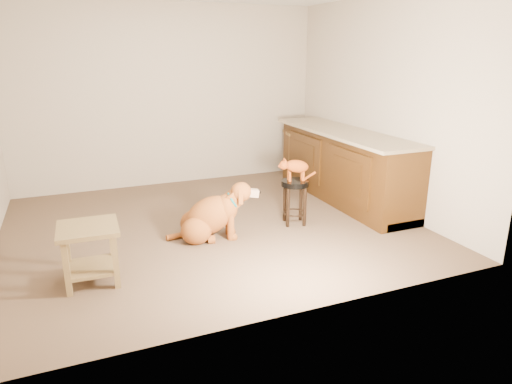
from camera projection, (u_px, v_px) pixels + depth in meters
name	position (u px, v px, depth m)	size (l,w,h in m)	color
floor	(212.00, 226.00, 5.26)	(4.50, 4.00, 0.01)	brown
room_shell	(207.00, 77.00, 4.76)	(4.54, 4.04, 2.62)	#AFA18D
cabinet_run	(344.00, 168.00, 6.10)	(0.70, 2.56, 0.94)	#3D230A
padded_stool	(295.00, 193.00, 5.24)	(0.33, 0.33, 0.52)	black
wood_stool	(298.00, 154.00, 7.08)	(0.49, 0.49, 0.76)	brown
side_table	(90.00, 245.00, 3.90)	(0.51, 0.51, 0.52)	brown
golden_retriever	(211.00, 217.00, 4.86)	(1.00, 0.56, 0.65)	brown
tabby_kitten	(295.00, 167.00, 5.15)	(0.47, 0.20, 0.29)	#88360D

